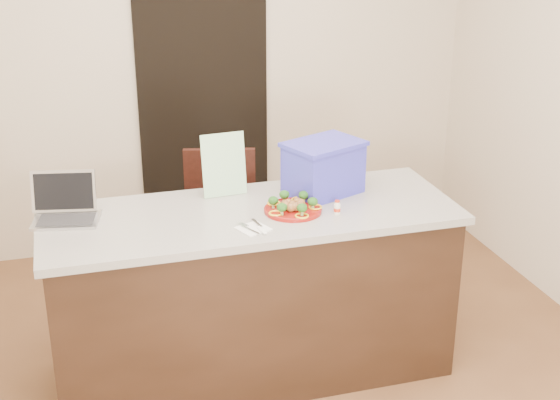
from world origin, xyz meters
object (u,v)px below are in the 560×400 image
object	(u,v)px
napkin	(253,229)
blue_box	(323,168)
chair	(225,220)
plate	(293,210)
island	(252,293)
yogurt_bottle	(337,208)
laptop	(65,206)

from	to	relation	value
napkin	blue_box	size ratio (longest dim) A/B	0.29
chair	napkin	bearing A→B (deg)	-80.07
plate	chair	bearing A→B (deg)	101.87
blue_box	chair	bearing A→B (deg)	99.83
napkin	blue_box	bearing A→B (deg)	37.13
island	yogurt_bottle	distance (m)	0.65
island	laptop	bearing A→B (deg)	169.27
island	plate	xyz separation A→B (m)	(0.20, -0.07, 0.47)
laptop	blue_box	xyz separation A→B (m)	(1.30, -0.03, 0.08)
island	laptop	size ratio (longest dim) A/B	5.95
island	yogurt_bottle	size ratio (longest dim) A/B	29.00
napkin	laptop	distance (m)	0.92
yogurt_bottle	blue_box	size ratio (longest dim) A/B	0.15
plate	chair	world-z (taller)	chair
plate	laptop	size ratio (longest dim) A/B	0.83
chair	blue_box	bearing A→B (deg)	-43.68
chair	yogurt_bottle	bearing A→B (deg)	-53.94
chair	island	bearing A→B (deg)	-77.99
island	blue_box	xyz separation A→B (m)	(0.42, 0.14, 0.60)
island	chair	xyz separation A→B (m)	(0.02, 0.76, 0.09)
yogurt_bottle	blue_box	world-z (taller)	blue_box
laptop	plate	bearing A→B (deg)	-0.68
chair	laptop	bearing A→B (deg)	-132.70
yogurt_bottle	blue_box	bearing A→B (deg)	84.89
island	yogurt_bottle	bearing A→B (deg)	-20.82
island	napkin	xyz separation A→B (m)	(-0.04, -0.22, 0.46)
plate	napkin	size ratio (longest dim) A/B	2.17
blue_box	chair	size ratio (longest dim) A/B	0.48
napkin	chair	xyz separation A→B (m)	(0.07, 0.98, -0.37)
napkin	chair	size ratio (longest dim) A/B	0.14
island	blue_box	world-z (taller)	blue_box
plate	napkin	distance (m)	0.29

